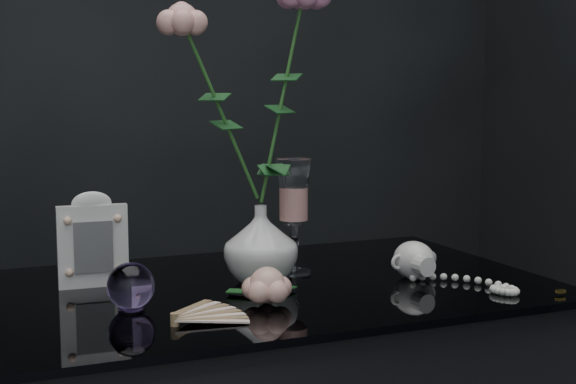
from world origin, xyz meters
name	(u,v)px	position (x,y,z in m)	size (l,w,h in m)	color
vase	(261,244)	(0.06, 0.07, 0.83)	(0.12, 0.12, 0.13)	silver
wine_glass	(294,217)	(0.13, 0.10, 0.86)	(0.06, 0.06, 0.20)	white
picture_frame	(93,239)	(-0.21, 0.14, 0.84)	(0.12, 0.09, 0.16)	silver
paperweight	(131,286)	(-0.18, -0.02, 0.80)	(0.07, 0.07, 0.07)	#8D70B6
paper_fan	(175,318)	(-0.14, -0.13, 0.77)	(0.21, 0.16, 0.02)	#F3E3C3
loose_rose	(267,286)	(0.01, -0.07, 0.79)	(0.13, 0.17, 0.06)	#E5A794
pearl_jar	(414,258)	(0.31, -0.01, 0.80)	(0.23, 0.24, 0.07)	silver
roses	(254,84)	(0.05, 0.07, 1.09)	(0.29, 0.10, 0.43)	#E39B90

